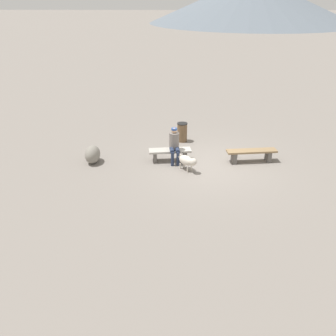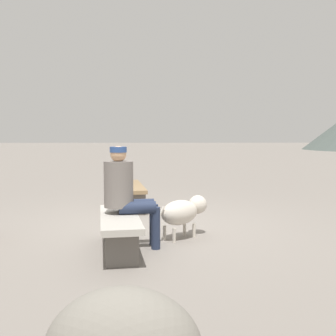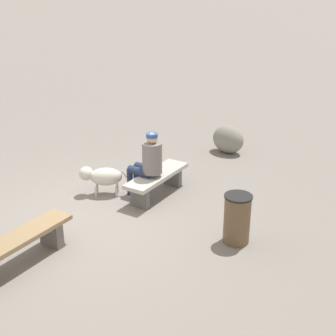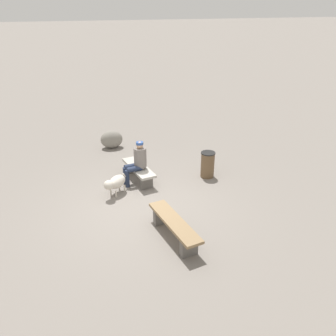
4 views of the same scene
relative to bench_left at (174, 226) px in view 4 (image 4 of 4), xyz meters
name	(u,v)px [view 4 (image 4 of 4)]	position (x,y,z in m)	size (l,w,h in m)	color
ground	(141,206)	(1.55, 0.29, -0.34)	(210.00, 210.00, 0.06)	gray
bench_left	(174,226)	(0.00, 0.00, 0.00)	(1.82, 0.60, 0.45)	#605B56
bench_right	(139,170)	(2.91, -0.04, 0.00)	(1.54, 0.61, 0.43)	#605B56
seated_person	(137,160)	(2.76, 0.03, 0.40)	(0.39, 0.67, 1.24)	slate
dog	(115,183)	(2.32, 0.77, 0.05)	(0.67, 0.73, 0.55)	beige
trash_bin	(208,165)	(2.44, -2.00, 0.07)	(0.42, 0.42, 0.77)	brown
boulder	(112,139)	(5.66, 0.16, 0.00)	(0.52, 0.77, 0.63)	gray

